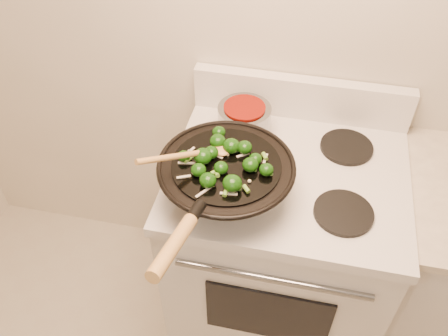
# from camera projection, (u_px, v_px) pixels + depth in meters

# --- Properties ---
(stove) EXTENTS (0.78, 0.67, 1.08)m
(stove) POSITION_uv_depth(u_px,v_px,m) (278.00, 250.00, 1.87)
(stove) COLOR white
(stove) RESTS_ON ground
(wok) EXTENTS (0.41, 0.68, 0.24)m
(wok) POSITION_uv_depth(u_px,v_px,m) (226.00, 178.00, 1.42)
(wok) COLOR black
(wok) RESTS_ON stove
(stirfry) EXTENTS (0.29, 0.29, 0.05)m
(stirfry) POSITION_uv_depth(u_px,v_px,m) (224.00, 160.00, 1.37)
(stirfry) COLOR #103908
(stirfry) RESTS_ON wok
(wooden_spoon) EXTENTS (0.23, 0.25, 0.12)m
(wooden_spoon) POSITION_uv_depth(u_px,v_px,m) (198.00, 153.00, 1.36)
(wooden_spoon) COLOR #B98849
(wooden_spoon) RESTS_ON wok
(saucepan) EXTENTS (0.18, 0.30, 0.11)m
(saucepan) POSITION_uv_depth(u_px,v_px,m) (244.00, 120.00, 1.64)
(saucepan) COLOR gray
(saucepan) RESTS_ON stove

